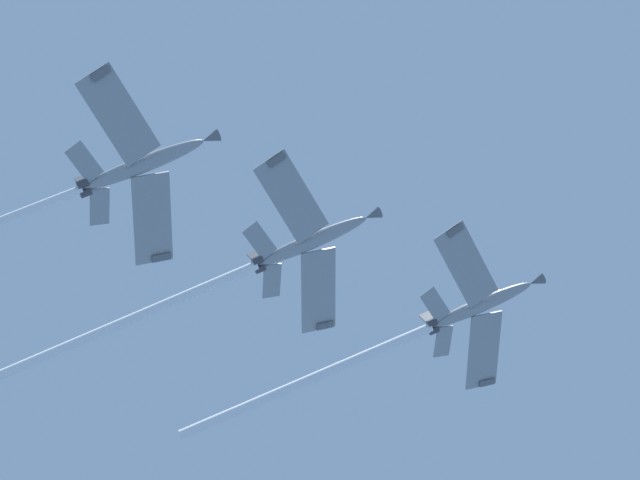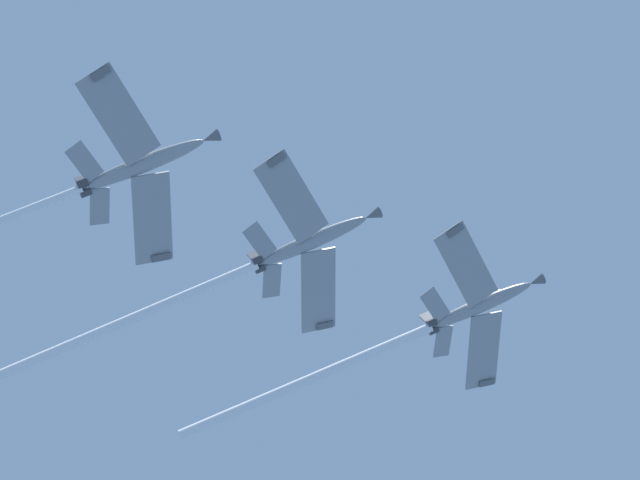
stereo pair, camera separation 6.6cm
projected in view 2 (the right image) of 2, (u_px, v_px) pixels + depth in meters
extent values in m
ellipsoid|color=gray|center=(481.00, 305.00, 146.23)|extent=(9.01, 9.62, 5.91)
cone|color=#595E60|center=(536.00, 281.00, 147.89)|extent=(2.20, 2.24, 1.73)
ellipsoid|color=black|center=(496.00, 295.00, 147.26)|extent=(2.72, 2.84, 1.92)
cube|color=gray|center=(484.00, 351.00, 148.34)|extent=(7.80, 9.38, 1.58)
cube|color=#595E60|center=(487.00, 383.00, 150.22)|extent=(1.81, 1.52, 0.81)
cube|color=gray|center=(466.00, 265.00, 143.54)|extent=(9.53, 7.28, 1.58)
cube|color=#595E60|center=(456.00, 231.00, 141.71)|extent=(1.43, 1.83, 0.81)
cube|color=gray|center=(443.00, 341.00, 146.01)|extent=(3.27, 3.98, 0.85)
cube|color=gray|center=(435.00, 305.00, 143.95)|extent=(3.99, 3.06, 0.85)
cube|color=#595E60|center=(435.00, 317.00, 146.23)|extent=(2.36, 2.55, 3.51)
cylinder|color=#38383D|center=(433.00, 330.00, 144.90)|extent=(1.42, 1.45, 1.13)
cylinder|color=#38383D|center=(432.00, 323.00, 144.49)|extent=(1.42, 1.45, 1.13)
cylinder|color=white|center=(308.00, 380.00, 141.16)|extent=(18.42, 19.98, 11.78)
ellipsoid|color=gray|center=(312.00, 241.00, 136.78)|extent=(8.83, 9.75, 5.97)
cone|color=#595E60|center=(373.00, 215.00, 138.41)|extent=(2.18, 2.25, 1.73)
ellipsoid|color=black|center=(329.00, 231.00, 137.81)|extent=(2.68, 2.86, 1.93)
cube|color=gray|center=(318.00, 290.00, 138.88)|extent=(7.92, 9.33, 1.60)
cube|color=#595E60|center=(325.00, 326.00, 140.76)|extent=(1.80, 1.55, 0.82)
cube|color=gray|center=(291.00, 197.00, 134.11)|extent=(9.55, 7.13, 1.60)
cube|color=#595E60|center=(277.00, 160.00, 132.29)|extent=(1.40, 1.83, 0.82)
cube|color=gray|center=(272.00, 281.00, 136.58)|extent=(3.32, 3.97, 0.86)
cube|color=gray|center=(260.00, 241.00, 134.53)|extent=(3.99, 3.00, 0.86)
cube|color=#595E60|center=(263.00, 255.00, 136.81)|extent=(2.32, 2.61, 3.52)
cylinder|color=#38383D|center=(260.00, 268.00, 135.48)|extent=(1.42, 1.46, 1.13)
cylinder|color=#38383D|center=(257.00, 260.00, 135.07)|extent=(1.42, 1.46, 1.13)
cylinder|color=white|center=(84.00, 339.00, 130.87)|extent=(22.58, 25.57, 14.91)
ellipsoid|color=gray|center=(143.00, 164.00, 127.23)|extent=(8.90, 9.63, 6.09)
cone|color=#595E60|center=(211.00, 138.00, 128.97)|extent=(2.20, 2.25, 1.74)
ellipsoid|color=black|center=(163.00, 154.00, 128.29)|extent=(2.70, 2.84, 1.95)
cube|color=gray|center=(152.00, 219.00, 129.33)|extent=(7.83, 9.35, 1.64)
cube|color=#595E60|center=(161.00, 257.00, 131.21)|extent=(1.80, 1.53, 0.84)
cube|color=gray|center=(118.00, 115.00, 124.54)|extent=(9.53, 7.21, 1.64)
cube|color=#595E60|center=(101.00, 73.00, 122.71)|extent=(1.41, 1.83, 0.84)
cube|color=gray|center=(100.00, 206.00, 126.96)|extent=(3.28, 3.97, 0.87)
cube|color=gray|center=(84.00, 162.00, 124.90)|extent=(3.98, 3.03, 0.87)
cube|color=#595E60|center=(90.00, 179.00, 127.18)|extent=(2.36, 2.59, 3.53)
cylinder|color=#38383D|center=(86.00, 192.00, 125.84)|extent=(1.42, 1.46, 1.14)
cylinder|color=#38383D|center=(82.00, 183.00, 125.43)|extent=(1.42, 1.46, 1.14)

